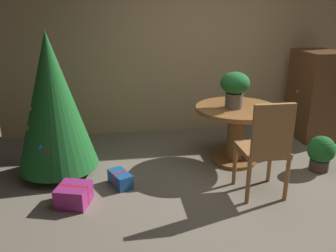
# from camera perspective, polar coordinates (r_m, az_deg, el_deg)

# --- Properties ---
(ground_plane) EXTENTS (6.60, 6.60, 0.00)m
(ground_plane) POSITION_cam_1_polar(r_m,az_deg,el_deg) (3.71, 13.21, -11.51)
(ground_plane) COLOR #756B5B
(back_wall_panel) EXTENTS (6.00, 0.10, 2.60)m
(back_wall_panel) POSITION_cam_1_polar(r_m,az_deg,el_deg) (5.33, 5.53, 13.06)
(back_wall_panel) COLOR tan
(back_wall_panel) RESTS_ON ground_plane
(round_dining_table) EXTENTS (1.01, 1.01, 0.71)m
(round_dining_table) POSITION_cam_1_polar(r_m,az_deg,el_deg) (4.32, 11.18, 0.27)
(round_dining_table) COLOR brown
(round_dining_table) RESTS_ON ground_plane
(flower_vase) EXTENTS (0.34, 0.34, 0.43)m
(flower_vase) POSITION_cam_1_polar(r_m,az_deg,el_deg) (4.14, 10.93, 6.43)
(flower_vase) COLOR #665B51
(flower_vase) RESTS_ON round_dining_table
(wooden_chair_near) EXTENTS (0.44, 0.44, 1.02)m
(wooden_chair_near) POSITION_cam_1_polar(r_m,az_deg,el_deg) (3.55, 15.83, -3.04)
(wooden_chair_near) COLOR #9E6B3D
(wooden_chair_near) RESTS_ON ground_plane
(holiday_tree) EXTENTS (0.90, 0.90, 1.63)m
(holiday_tree) POSITION_cam_1_polar(r_m,az_deg,el_deg) (4.02, -18.44, 3.77)
(holiday_tree) COLOR brown
(holiday_tree) RESTS_ON ground_plane
(gift_box_blue) EXTENTS (0.28, 0.35, 0.15)m
(gift_box_blue) POSITION_cam_1_polar(r_m,az_deg,el_deg) (3.85, -7.86, -8.62)
(gift_box_blue) COLOR #1E569E
(gift_box_blue) RESTS_ON ground_plane
(gift_box_purple) EXTENTS (0.37, 0.37, 0.20)m
(gift_box_purple) POSITION_cam_1_polar(r_m,az_deg,el_deg) (3.60, -15.23, -10.89)
(gift_box_purple) COLOR #9E287A
(gift_box_purple) RESTS_ON ground_plane
(wooden_cabinet) EXTENTS (0.54, 0.72, 1.27)m
(wooden_cabinet) POSITION_cam_1_polar(r_m,az_deg,el_deg) (5.49, 22.92, 4.74)
(wooden_cabinet) COLOR brown
(wooden_cabinet) RESTS_ON ground_plane
(potted_plant) EXTENTS (0.32, 0.32, 0.43)m
(potted_plant) POSITION_cam_1_polar(r_m,az_deg,el_deg) (4.46, 23.86, -3.94)
(potted_plant) COLOR #4C382D
(potted_plant) RESTS_ON ground_plane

